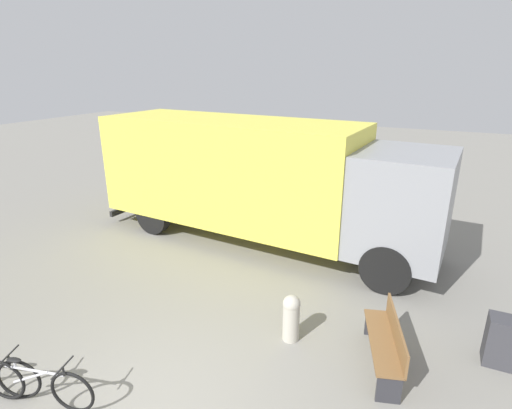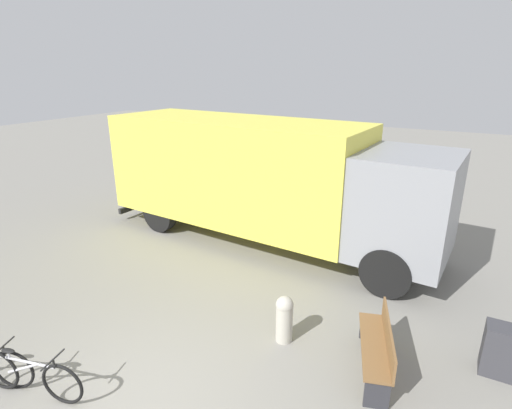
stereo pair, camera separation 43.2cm
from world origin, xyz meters
The scene contains 5 objects.
delivery_truck centered at (-1.14, 6.10, 1.78)m, with size 9.16×3.10×3.17m.
park_bench centered at (2.73, 2.50, 0.46)m, with size 0.83×1.65×0.83m.
bicycle_middle centered at (-1.46, -0.33, 0.35)m, with size 1.67×0.54×0.73m.
bollard_near_bench centered at (1.17, 2.48, 0.46)m, with size 0.30×0.30×0.84m.
utility_box centered at (4.38, 3.31, 0.41)m, with size 0.54×0.38×0.81m.
Camera 1 is at (3.07, -2.99, 4.43)m, focal length 28.00 mm.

